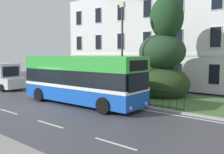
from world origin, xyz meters
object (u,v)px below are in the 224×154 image
evergreen_tree (163,62)px  single_decker_bus (81,79)px  georgian_townhouse (155,34)px  white_panel_van (0,76)px  litter_bin (82,87)px  street_lamp_post (122,44)px

evergreen_tree → single_decker_bus: 6.62m
georgian_townhouse → white_panel_van: (-9.63, -13.33, -4.42)m
single_decker_bus → litter_bin: (-2.45, 2.44, -1.02)m
white_panel_van → evergreen_tree: bearing=18.7°
evergreen_tree → street_lamp_post: bearing=-118.6°
single_decker_bus → street_lamp_post: bearing=61.8°
white_panel_van → litter_bin: white_panel_van is taller
single_decker_bus → street_lamp_post: street_lamp_post is taller
georgian_townhouse → street_lamp_post: bearing=-72.6°
white_panel_van → litter_bin: bearing=11.9°
white_panel_van → street_lamp_post: (12.99, 2.62, 2.78)m
single_decker_bus → street_lamp_post: 3.87m
georgian_townhouse → evergreen_tree: 9.61m
evergreen_tree → single_decker_bus: size_ratio=0.87×
georgian_townhouse → white_panel_van: 17.03m
georgian_townhouse → street_lamp_post: georgian_townhouse is taller
georgian_townhouse → street_lamp_post: size_ratio=2.81×
evergreen_tree → litter_bin: 6.76m
georgian_townhouse → litter_bin: (-0.49, -11.00, -5.02)m
georgian_townhouse → litter_bin: georgian_townhouse is taller
evergreen_tree → white_panel_van: size_ratio=1.41×
georgian_townhouse → white_panel_van: bearing=-125.9°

